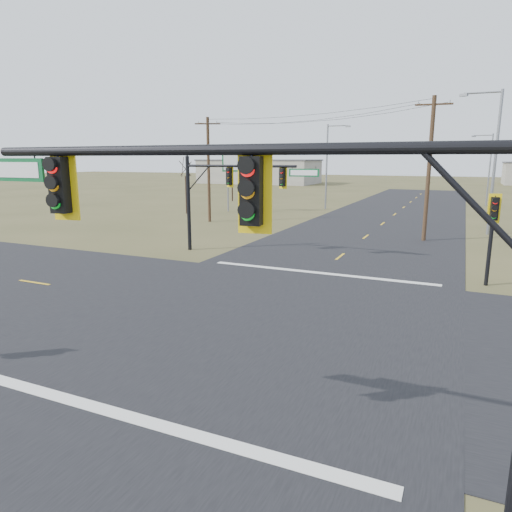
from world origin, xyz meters
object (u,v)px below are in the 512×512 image
(pedestal_signal_ne, at_px, (493,219))
(utility_pole_far, at_px, (209,169))
(mast_arm_near, at_px, (259,227))
(streetlight_c, at_px, (328,162))
(streetlight_a, at_px, (492,155))
(highway_sign, at_px, (238,170))
(streetlight_b, at_px, (488,166))
(bare_tree_a, at_px, (185,167))
(mast_arm_far, at_px, (234,184))
(utility_pole_near, at_px, (429,168))
(bare_tree_b, at_px, (232,165))

(pedestal_signal_ne, bearing_deg, utility_pole_far, 136.51)
(mast_arm_near, height_order, streetlight_c, streetlight_c)
(mast_arm_near, relative_size, streetlight_a, 0.94)
(highway_sign, height_order, streetlight_b, streetlight_b)
(mast_arm_near, relative_size, bare_tree_a, 1.61)
(streetlight_a, height_order, bare_tree_a, streetlight_a)
(streetlight_c, xyz_separation_m, bare_tree_a, (-12.76, -10.98, -0.45))
(streetlight_a, xyz_separation_m, bare_tree_a, (-29.31, 2.19, -1.11))
(utility_pole_far, bearing_deg, mast_arm_far, -54.31)
(streetlight_b, bearing_deg, pedestal_signal_ne, -102.24)
(pedestal_signal_ne, relative_size, streetlight_c, 0.44)
(mast_arm_far, height_order, utility_pole_near, utility_pole_near)
(mast_arm_near, xyz_separation_m, bare_tree_b, (-27.20, 51.93, 0.18))
(highway_sign, bearing_deg, bare_tree_a, -160.07)
(mast_arm_far, height_order, utility_pole_far, utility_pole_far)
(highway_sign, height_order, bare_tree_b, highway_sign)
(utility_pole_far, bearing_deg, pedestal_signal_ne, -31.75)
(bare_tree_a, bearing_deg, streetlight_c, 40.72)
(highway_sign, relative_size, streetlight_b, 0.75)
(streetlight_b, bearing_deg, streetlight_a, -102.35)
(pedestal_signal_ne, distance_m, utility_pole_near, 12.47)
(mast_arm_far, relative_size, utility_pole_far, 0.91)
(mast_arm_far, height_order, bare_tree_a, bare_tree_a)
(streetlight_b, bearing_deg, mast_arm_near, -105.83)
(bare_tree_b, bearing_deg, streetlight_a, -29.60)
(streetlight_c, relative_size, bare_tree_a, 1.53)
(highway_sign, height_order, streetlight_a, streetlight_a)
(mast_arm_near, bearing_deg, pedestal_signal_ne, 67.47)
(mast_arm_far, height_order, streetlight_a, streetlight_a)
(utility_pole_near, height_order, streetlight_a, streetlight_a)
(mast_arm_far, distance_m, highway_sign, 23.57)
(streetlight_b, bearing_deg, mast_arm_far, -121.64)
(utility_pole_far, distance_m, bare_tree_a, 7.26)
(streetlight_b, bearing_deg, bare_tree_a, -153.34)
(streetlight_a, distance_m, bare_tree_a, 29.41)
(highway_sign, relative_size, streetlight_a, 0.61)
(mast_arm_near, distance_m, streetlight_a, 34.17)
(utility_pole_near, distance_m, utility_pole_far, 19.76)
(highway_sign, distance_m, bare_tree_a, 5.93)
(pedestal_signal_ne, height_order, highway_sign, highway_sign)
(mast_arm_far, bearing_deg, bare_tree_b, 136.80)
(utility_pole_near, xyz_separation_m, streetlight_b, (4.96, 30.19, -0.22))
(mast_arm_far, relative_size, pedestal_signal_ne, 2.02)
(highway_sign, xyz_separation_m, bare_tree_a, (-4.39, -3.97, 0.36))
(streetlight_b, bearing_deg, bare_tree_b, -178.53)
(utility_pole_near, relative_size, bare_tree_a, 1.59)
(pedestal_signal_ne, distance_m, bare_tree_a, 34.64)
(utility_pole_far, xyz_separation_m, bare_tree_a, (-5.57, 4.66, 0.07))
(mast_arm_near, relative_size, streetlight_b, 1.15)
(utility_pole_near, height_order, utility_pole_far, utility_pole_near)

